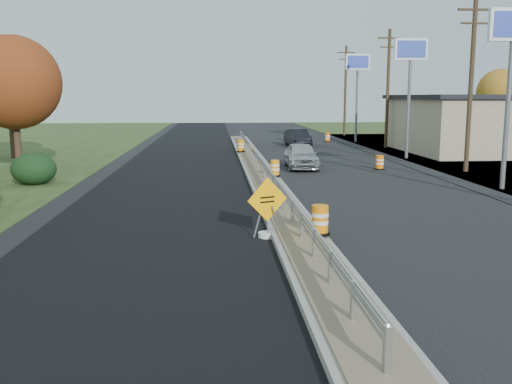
{
  "coord_description": "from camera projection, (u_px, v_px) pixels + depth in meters",
  "views": [
    {
      "loc": [
        -2.44,
        -21.51,
        4.15
      ],
      "look_at": [
        -1.11,
        -3.42,
        1.1
      ],
      "focal_mm": 40.0,
      "sensor_mm": 36.0,
      "label": 1
    }
  ],
  "objects": [
    {
      "name": "tree_far_yellow",
      "position": [
        500.0,
        92.0,
        56.58
      ],
      "size": [
        4.62,
        4.62,
        6.86
      ],
      "color": "#473523",
      "rests_on": "ground"
    },
    {
      "name": "utility_pole_smid",
      "position": [
        471.0,
        82.0,
        30.88
      ],
      "size": [
        1.9,
        0.26,
        9.4
      ],
      "color": "#473523",
      "rests_on": "ground"
    },
    {
      "name": "car_silver",
      "position": [
        301.0,
        156.0,
        33.16
      ],
      "size": [
        1.88,
        4.44,
        1.5
      ],
      "primitive_type": "imported",
      "rotation": [
        0.0,
        0.0,
        -0.03
      ],
      "color": "#B8B9BD",
      "rests_on": "ground"
    },
    {
      "name": "hedge_north",
      "position": [
        34.0,
        169.0,
        27.0
      ],
      "size": [
        2.09,
        2.09,
        1.52
      ],
      "primitive_type": "ellipsoid",
      "color": "black",
      "rests_on": "ground"
    },
    {
      "name": "caution_sign",
      "position": [
        267.0,
        222.0,
        16.88
      ],
      "size": [
        1.21,
        0.56,
        1.81
      ],
      "rotation": [
        0.0,
        0.0,
        0.42
      ],
      "color": "white",
      "rests_on": "ground"
    },
    {
      "name": "tree_near_back",
      "position": [
        9.0,
        95.0,
        37.87
      ],
      "size": [
        4.29,
        4.29,
        6.37
      ],
      "color": "#473523",
      "rests_on": "ground"
    },
    {
      "name": "guardrail",
      "position": [
        260.0,
        161.0,
        30.75
      ],
      "size": [
        0.1,
        46.15,
        0.72
      ],
      "color": "silver",
      "rests_on": "median"
    },
    {
      "name": "tree_near_red",
      "position": [
        14.0,
        83.0,
        30.11
      ],
      "size": [
        4.95,
        4.95,
        7.35
      ],
      "color": "#473523",
      "rests_on": "ground"
    },
    {
      "name": "pylon_sign_north",
      "position": [
        358.0,
        70.0,
        51.21
      ],
      "size": [
        2.2,
        0.3,
        7.9
      ],
      "color": "slate",
      "rests_on": "ground"
    },
    {
      "name": "barrel_median_near",
      "position": [
        320.0,
        221.0,
        16.27
      ],
      "size": [
        0.59,
        0.59,
        0.86
      ],
      "color": "black",
      "rests_on": "median"
    },
    {
      "name": "ground",
      "position": [
        278.0,
        205.0,
        22.02
      ],
      "size": [
        140.0,
        140.0,
        0.0
      ],
      "primitive_type": "plane",
      "color": "black",
      "rests_on": "ground"
    },
    {
      "name": "median",
      "position": [
        261.0,
        174.0,
        29.87
      ],
      "size": [
        1.6,
        55.0,
        0.23
      ],
      "color": "gray",
      "rests_on": "ground"
    },
    {
      "name": "barrel_median_far",
      "position": [
        241.0,
        146.0,
        40.65
      ],
      "size": [
        0.58,
        0.58,
        0.84
      ],
      "color": "black",
      "rests_on": "median"
    },
    {
      "name": "pylon_sign_south",
      "position": [
        512.0,
        42.0,
        24.65
      ],
      "size": [
        2.2,
        0.3,
        7.9
      ],
      "color": "slate",
      "rests_on": "ground"
    },
    {
      "name": "barrel_shoulder_far",
      "position": [
        328.0,
        138.0,
        52.53
      ],
      "size": [
        0.57,
        0.57,
        0.84
      ],
      "color": "black",
      "rests_on": "ground"
    },
    {
      "name": "utility_pole_nmid",
      "position": [
        388.0,
        86.0,
        45.63
      ],
      "size": [
        1.9,
        0.26,
        9.4
      ],
      "color": "#473523",
      "rests_on": "ground"
    },
    {
      "name": "utility_pole_north",
      "position": [
        345.0,
        89.0,
        60.38
      ],
      "size": [
        1.9,
        0.26,
        9.4
      ],
      "color": "#473523",
      "rests_on": "ground"
    },
    {
      "name": "barrel_shoulder_near",
      "position": [
        380.0,
        163.0,
        32.62
      ],
      "size": [
        0.56,
        0.56,
        0.82
      ],
      "color": "black",
      "rests_on": "ground"
    },
    {
      "name": "barrel_median_mid",
      "position": [
        275.0,
        168.0,
        28.27
      ],
      "size": [
        0.55,
        0.55,
        0.81
      ],
      "color": "black",
      "rests_on": "median"
    },
    {
      "name": "milled_overlay",
      "position": [
        179.0,
        172.0,
        31.53
      ],
      "size": [
        7.2,
        120.0,
        0.01
      ],
      "primitive_type": "cube",
      "color": "black",
      "rests_on": "ground"
    },
    {
      "name": "pylon_sign_mid",
      "position": [
        410.0,
        61.0,
        37.44
      ],
      "size": [
        2.2,
        0.3,
        7.9
      ],
      "color": "slate",
      "rests_on": "ground"
    },
    {
      "name": "car_dark_mid",
      "position": [
        298.0,
        138.0,
        47.82
      ],
      "size": [
        1.88,
        4.53,
        1.46
      ],
      "primitive_type": "imported",
      "rotation": [
        0.0,
        0.0,
        0.08
      ],
      "color": "black",
      "rests_on": "ground"
    }
  ]
}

